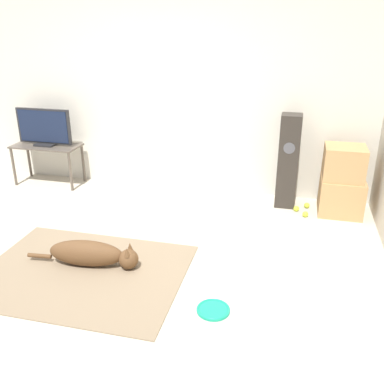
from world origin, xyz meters
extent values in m
plane|color=#BCB29E|center=(0.00, 0.00, 0.00)|extent=(12.00, 12.00, 0.00)
cube|color=beige|center=(0.00, 2.10, 1.27)|extent=(8.00, 0.06, 2.55)
cube|color=#847056|center=(-0.16, -0.18, 0.01)|extent=(1.83, 1.40, 0.01)
ellipsoid|color=brown|center=(-0.18, -0.06, 0.13)|extent=(0.72, 0.28, 0.25)
sphere|color=brown|center=(0.22, -0.02, 0.11)|extent=(0.18, 0.18, 0.18)
cone|color=brown|center=(0.22, 0.03, 0.21)|extent=(0.06, 0.06, 0.08)
cone|color=brown|center=(0.23, -0.07, 0.21)|extent=(0.06, 0.06, 0.08)
cylinder|color=brown|center=(-0.64, -0.10, 0.07)|extent=(0.23, 0.06, 0.04)
cylinder|color=#199E7A|center=(1.10, -0.43, 0.01)|extent=(0.27, 0.27, 0.02)
torus|color=#199E7A|center=(1.10, -0.43, 0.02)|extent=(0.26, 0.26, 0.02)
cube|color=tan|center=(2.19, 1.72, 0.22)|extent=(0.49, 0.44, 0.43)
cube|color=tan|center=(2.17, 1.72, 0.62)|extent=(0.45, 0.40, 0.38)
cube|color=#2D2823|center=(1.55, 1.80, 0.56)|extent=(0.24, 0.24, 1.13)
cylinder|color=#4C4C51|center=(1.55, 1.68, 0.76)|extent=(0.13, 0.00, 0.13)
cube|color=brown|center=(-1.65, 1.79, 0.54)|extent=(0.91, 0.42, 0.02)
cylinder|color=brown|center=(-2.08, 1.61, 0.26)|extent=(0.04, 0.04, 0.53)
cylinder|color=brown|center=(-1.23, 1.61, 0.26)|extent=(0.04, 0.04, 0.53)
cylinder|color=brown|center=(-2.08, 1.97, 0.26)|extent=(0.04, 0.04, 0.53)
cylinder|color=brown|center=(-1.23, 1.97, 0.26)|extent=(0.04, 0.04, 0.53)
cube|color=#232326|center=(-1.65, 1.79, 0.56)|extent=(0.27, 0.20, 0.02)
cube|color=#232326|center=(-1.65, 1.80, 0.81)|extent=(0.76, 0.04, 0.47)
cube|color=#141E38|center=(-1.65, 1.78, 0.81)|extent=(0.70, 0.01, 0.42)
sphere|color=#C6E033|center=(1.82, 1.77, 0.03)|extent=(0.07, 0.07, 0.07)
sphere|color=#C6E033|center=(1.80, 1.51, 0.03)|extent=(0.07, 0.07, 0.07)
sphere|color=#C6E033|center=(1.70, 1.64, 0.03)|extent=(0.07, 0.07, 0.07)
camera|label=1|loc=(1.59, -3.16, 2.16)|focal=40.00mm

